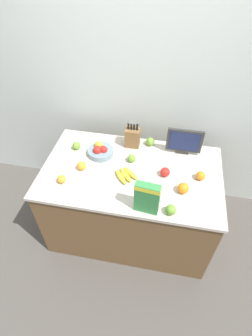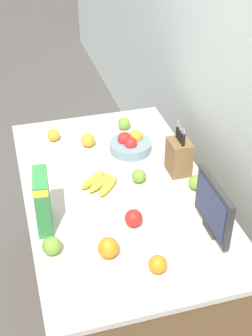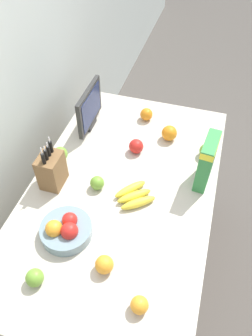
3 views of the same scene
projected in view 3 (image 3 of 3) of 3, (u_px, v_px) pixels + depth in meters
The scene contains 16 objects.
ground_plane at pixel (122, 266), 2.29m from camera, with size 14.00×14.00×0.00m, color #514C47.
counter at pixel (122, 234), 1.97m from camera, with size 1.55×0.92×0.86m.
knife_block at pixel (52, 170), 1.62m from camera, with size 0.13×0.10×0.29m.
small_monitor at pixel (90, 108), 1.89m from camera, with size 0.32×0.03×0.26m.
cereal_box at pixel (207, 160), 1.59m from camera, with size 0.19×0.08×0.27m.
fruit_bowl at pixel (66, 230), 1.45m from camera, with size 0.23×0.23×0.11m.
banana_bunch at pixel (134, 196), 1.60m from camera, with size 0.22×0.22×0.04m.
apple_near_bananas at pixel (136, 146), 1.81m from camera, with size 0.08×0.08×0.08m, color red.
apple_rear at pixel (207, 151), 1.79m from camera, with size 0.08×0.08×0.08m, color #6B9E33.
apple_front at pixel (35, 278), 1.31m from camera, with size 0.07×0.07×0.07m, color #6B9E33.
apple_leftmost at pixel (60, 154), 1.77m from camera, with size 0.08×0.08×0.08m, color #6B9E33.
apple_middle at pixel (97, 183), 1.64m from camera, with size 0.07×0.07×0.07m, color #6B9E33.
orange_front_left at pixel (104, 265), 1.34m from camera, with size 0.08×0.08×0.08m, color orange.
orange_front_right at pixel (146, 114), 2.01m from camera, with size 0.08×0.08×0.08m, color orange.
orange_near_bowl at pixel (169, 133), 1.88m from camera, with size 0.09×0.09×0.09m, color orange.
orange_front_center at pixel (139, 305), 1.24m from camera, with size 0.07×0.07×0.07m, color orange.
Camera 3 is at (-0.99, -0.32, 2.16)m, focal length 35.00 mm.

